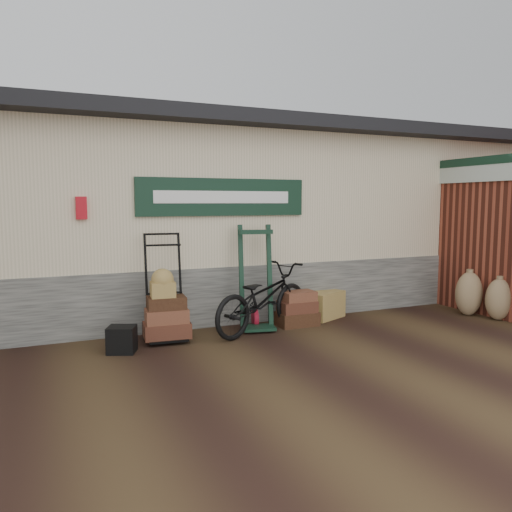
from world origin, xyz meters
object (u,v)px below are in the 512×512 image
Objects in this scene: porter_trolley at (164,286)px; wicker_hamper at (323,305)px; black_trunk at (122,339)px; bicycle at (263,295)px; green_barrow at (256,278)px; suitcase_stack at (297,308)px.

wicker_hamper is (2.66, 0.22, -0.53)m from porter_trolley.
black_trunk is 2.08m from bicycle.
green_barrow is 0.82× the size of bicycle.
porter_trolley is 4.45× the size of black_trunk.
wicker_hamper is (0.63, 0.28, -0.05)m from suitcase_stack.
porter_trolley is at bearing 178.27° from suitcase_stack.
green_barrow reaches higher than black_trunk.
green_barrow is 4.61× the size of black_trunk.
black_trunk is (-3.30, -0.63, -0.05)m from wicker_hamper.
bicycle is at bearing 6.25° from black_trunk.
black_trunk is (-2.01, -0.41, -0.60)m from green_barrow.
bicycle is (0.02, -0.19, -0.22)m from green_barrow.
porter_trolley is 2.24× the size of wicker_hamper.
green_barrow is at bearing 174.06° from suitcase_stack.
porter_trolley reaches higher than black_trunk.
porter_trolley reaches higher than bicycle.
bicycle is at bearing -162.30° from wicker_hamper.
black_trunk is at bearing -156.88° from green_barrow.
wicker_hamper reaches higher than black_trunk.
porter_trolley is at bearing -168.10° from green_barrow.
black_trunk is at bearing -172.68° from suitcase_stack.
bicycle is (2.04, 0.22, 0.38)m from black_trunk.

